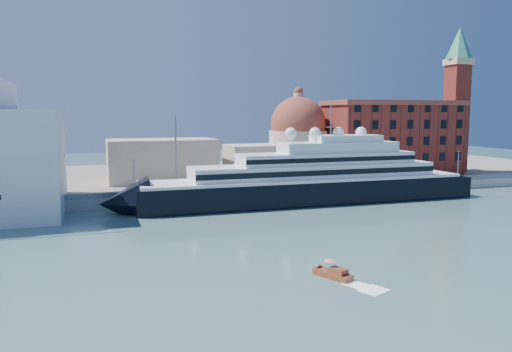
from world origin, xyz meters
name	(u,v)px	position (x,y,z in m)	size (l,w,h in m)	color
ground	(310,226)	(0.00, 0.00, 0.00)	(400.00, 400.00, 0.00)	#3B6765
quay	(255,193)	(0.00, 34.00, 1.25)	(180.00, 10.00, 2.50)	gray
land	(216,175)	(0.00, 75.00, 1.00)	(260.00, 72.00, 2.00)	slate
quay_fence	(260,188)	(0.00, 29.50, 3.10)	(180.00, 0.10, 1.20)	slate
superyacht	(297,184)	(6.92, 23.00, 4.67)	(90.55, 12.55, 27.06)	black
service_barge	(7,220)	(-55.13, 20.70, 0.68)	(11.01, 6.54, 2.35)	white
water_taxi	(333,273)	(-9.77, -28.69, 0.62)	(3.86, 5.73, 2.59)	brown
warehouse	(393,137)	(52.00, 52.00, 13.79)	(43.00, 19.00, 23.25)	maroon
campanile	(457,91)	(76.00, 52.00, 28.76)	(8.40, 8.40, 47.00)	maroon
church	(250,148)	(6.39, 57.72, 10.91)	(66.00, 18.00, 25.50)	beige
lamp_posts	(207,161)	(-12.67, 32.27, 9.84)	(120.80, 2.40, 18.00)	slate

